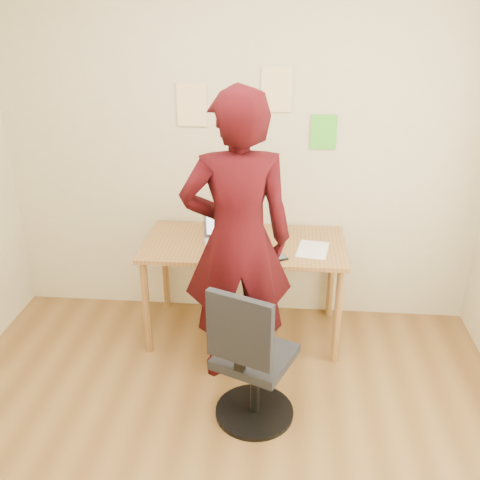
# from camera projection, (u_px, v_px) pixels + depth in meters

# --- Properties ---
(room) EXTENTS (3.58, 3.58, 2.78)m
(room) POSITION_uv_depth(u_px,v_px,m) (204.00, 244.00, 2.24)
(room) COLOR brown
(room) RESTS_ON ground
(desk) EXTENTS (1.40, 0.70, 0.74)m
(desk) POSITION_uv_depth(u_px,v_px,m) (244.00, 254.00, 3.77)
(desk) COLOR olive
(desk) RESTS_ON ground
(laptop) EXTENTS (0.41, 0.38, 0.25)m
(laptop) POSITION_uv_depth(u_px,v_px,m) (230.00, 235.00, 3.71)
(laptop) COLOR #B7B7BE
(laptop) RESTS_ON desk
(paper_sheet) EXTENTS (0.24, 0.31, 0.00)m
(paper_sheet) POSITION_uv_depth(u_px,v_px,m) (313.00, 249.00, 3.63)
(paper_sheet) COLOR white
(paper_sheet) RESTS_ON desk
(phone) EXTENTS (0.12, 0.14, 0.01)m
(phone) POSITION_uv_depth(u_px,v_px,m) (279.00, 256.00, 3.52)
(phone) COLOR black
(phone) RESTS_ON desk
(wall_note_left) EXTENTS (0.21, 0.00, 0.30)m
(wall_note_left) POSITION_uv_depth(u_px,v_px,m) (192.00, 105.00, 3.73)
(wall_note_left) COLOR #FFD798
(wall_note_left) RESTS_ON room
(wall_note_mid) EXTENTS (0.21, 0.00, 0.30)m
(wall_note_mid) POSITION_uv_depth(u_px,v_px,m) (277.00, 90.00, 3.64)
(wall_note_mid) COLOR #FFD798
(wall_note_mid) RESTS_ON room
(wall_note_right) EXTENTS (0.18, 0.00, 0.24)m
(wall_note_right) POSITION_uv_depth(u_px,v_px,m) (324.00, 132.00, 3.73)
(wall_note_right) COLOR #4ECC2E
(wall_note_right) RESTS_ON room
(office_chair) EXTENTS (0.52, 0.53, 0.91)m
(office_chair) POSITION_uv_depth(u_px,v_px,m) (250.00, 366.00, 3.03)
(office_chair) COLOR black
(office_chair) RESTS_ON ground
(person) EXTENTS (0.76, 0.57, 1.88)m
(person) POSITION_uv_depth(u_px,v_px,m) (237.00, 242.00, 3.25)
(person) COLOR black
(person) RESTS_ON ground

